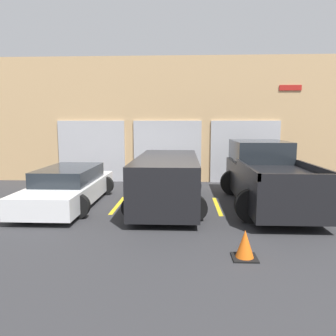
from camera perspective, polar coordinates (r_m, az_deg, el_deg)
The scene contains 10 objects.
ground_plane at distance 11.27m, azimuth 0.16°, elevation -5.09°, with size 28.00×28.00×0.00m, color #2D2D30.
shophouse_building at distance 14.27m, azimuth 0.74°, elevation 8.17°, with size 17.65×0.68×5.29m.
pickup_truck at distance 10.55m, azimuth 16.82°, elevation -1.31°, with size 2.53×5.26×1.93m.
sedan_white at distance 10.65m, azimuth -16.86°, elevation -3.14°, with size 2.16×4.74×1.16m.
sedan_side at distance 9.98m, azimuth -0.14°, elevation -1.95°, with size 2.25×4.91×1.51m.
parking_stripe_far_left at distance 11.34m, azimuth -24.16°, elevation -5.69°, with size 0.12×2.20×0.01m, color gold.
parking_stripe_left at distance 10.33m, azimuth -8.71°, elevation -6.36°, with size 0.12×2.20×0.01m, color gold.
parking_stripe_centre at distance 10.18m, azimuth 8.57°, elevation -6.56°, with size 0.12×2.20×0.01m, color gold.
parking_stripe_right at distance 10.93m, azimuth 24.87°, elevation -6.22°, with size 0.12×2.20×0.01m, color gold.
traffic_cone at distance 6.45m, azimuth 13.24°, elevation -12.99°, with size 0.47×0.47×0.55m.
Camera 1 is at (0.49, -10.97, 2.52)m, focal length 35.00 mm.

